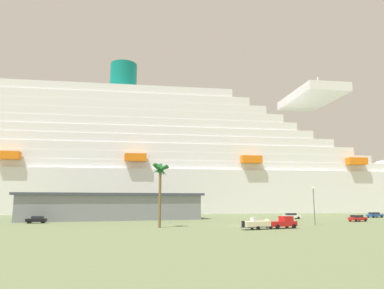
% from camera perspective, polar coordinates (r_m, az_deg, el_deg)
% --- Properties ---
extents(ground_plane, '(600.00, 600.00, 0.00)m').
position_cam_1_polar(ground_plane, '(101.15, 1.26, -12.06)').
color(ground_plane, '#66754C').
extents(cruise_ship, '(229.77, 50.04, 68.30)m').
position_cam_1_polar(cruise_ship, '(146.96, -2.06, -3.43)').
color(cruise_ship, white).
rests_on(cruise_ship, ground_plane).
extents(terminal_building, '(48.93, 29.12, 6.94)m').
position_cam_1_polar(terminal_building, '(101.84, -13.29, -9.84)').
color(terminal_building, gray).
rests_on(terminal_building, ground_plane).
extents(pickup_truck, '(5.89, 3.15, 2.20)m').
position_cam_1_polar(pickup_truck, '(67.19, 14.77, -12.36)').
color(pickup_truck, red).
rests_on(pickup_truck, ground_plane).
extents(small_boat_on_trailer, '(7.02, 2.97, 2.15)m').
position_cam_1_polar(small_boat_on_trailer, '(63.97, 11.02, -12.73)').
color(small_boat_on_trailer, '#595960').
rests_on(small_boat_on_trailer, ground_plane).
extents(palm_tree, '(3.60, 3.34, 12.27)m').
position_cam_1_polar(palm_tree, '(67.08, -5.27, -5.21)').
color(palm_tree, brown).
rests_on(palm_tree, ground_plane).
extents(street_lamp, '(0.56, 0.56, 7.89)m').
position_cam_1_polar(street_lamp, '(77.05, 19.45, -8.63)').
color(street_lamp, slate).
rests_on(street_lamp, ground_plane).
extents(parked_car_red_hatchback, '(4.82, 2.59, 1.58)m').
position_cam_1_polar(parked_car_red_hatchback, '(94.16, 25.64, -10.89)').
color(parked_car_red_hatchback, red).
rests_on(parked_car_red_hatchback, ground_plane).
extents(parked_car_black_coupe, '(4.31, 2.10, 1.58)m').
position_cam_1_polar(parked_car_black_coupe, '(86.60, -24.26, -11.22)').
color(parked_car_black_coupe, black).
rests_on(parked_car_black_coupe, ground_plane).
extents(parked_car_white_van, '(4.91, 2.56, 1.58)m').
position_cam_1_polar(parked_car_white_van, '(100.76, 16.10, -11.25)').
color(parked_car_white_van, white).
rests_on(parked_car_white_van, ground_plane).
extents(parked_car_blue_suv, '(4.78, 2.38, 1.58)m').
position_cam_1_polar(parked_car_blue_suv, '(116.82, 27.93, -10.22)').
color(parked_car_blue_suv, '#264C99').
rests_on(parked_car_blue_suv, ground_plane).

